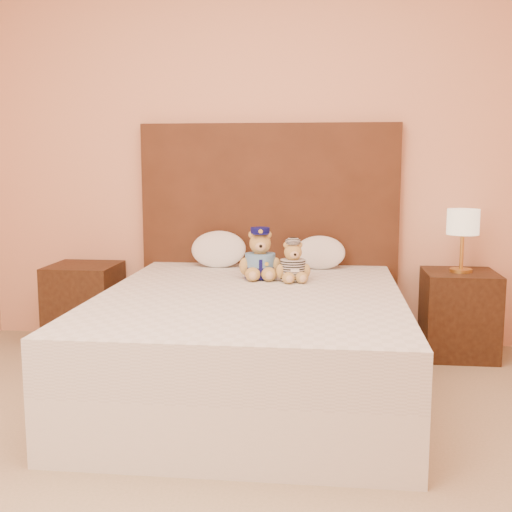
{
  "coord_description": "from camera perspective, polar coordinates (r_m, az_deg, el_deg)",
  "views": [
    {
      "loc": [
        0.41,
        -2.14,
        1.25
      ],
      "look_at": [
        -0.0,
        1.45,
        0.71
      ],
      "focal_mm": 45.0,
      "sensor_mm": 36.0,
      "label": 1
    }
  ],
  "objects": [
    {
      "name": "teddy_prisoner",
      "position": [
        3.75,
        3.3,
        -0.45
      ],
      "size": [
        0.26,
        0.25,
        0.24
      ],
      "primitive_type": null,
      "rotation": [
        0.0,
        0.0,
        0.24
      ],
      "color": "#B48C46",
      "rests_on": "bed"
    },
    {
      "name": "nightstand_left",
      "position": [
        4.57,
        -14.99,
        -4.16
      ],
      "size": [
        0.45,
        0.45,
        0.55
      ],
      "primitive_type": "cube",
      "color": "#3D2513",
      "rests_on": "ground"
    },
    {
      "name": "pillow_left",
      "position": [
        4.27,
        -3.35,
        0.77
      ],
      "size": [
        0.37,
        0.24,
        0.26
      ],
      "primitive_type": "ellipsoid",
      "color": "white",
      "rests_on": "bed"
    },
    {
      "name": "headboard",
      "position": [
        4.4,
        1.14,
        1.93
      ],
      "size": [
        1.75,
        0.08,
        1.5
      ],
      "primitive_type": "cube",
      "color": "#4B2816",
      "rests_on": "ground"
    },
    {
      "name": "pillow_right",
      "position": [
        4.21,
        5.71,
        0.46
      ],
      "size": [
        0.33,
        0.21,
        0.23
      ],
      "primitive_type": "ellipsoid",
      "color": "white",
      "rests_on": "bed"
    },
    {
      "name": "bed",
      "position": [
        3.51,
        -0.44,
        -7.69
      ],
      "size": [
        1.6,
        2.0,
        0.55
      ],
      "color": "white",
      "rests_on": "ground"
    },
    {
      "name": "teddy_police",
      "position": [
        3.83,
        0.37,
        0.23
      ],
      "size": [
        0.3,
        0.29,
        0.3
      ],
      "primitive_type": null,
      "rotation": [
        0.0,
        0.0,
        0.15
      ],
      "color": "#B48C46",
      "rests_on": "bed"
    },
    {
      "name": "ground",
      "position": [
        2.52,
        -3.98,
        -21.39
      ],
      "size": [
        4.0,
        4.5,
        0.0
      ],
      "primitive_type": "cube",
      "color": "tan",
      "rests_on": "ground"
    },
    {
      "name": "lamp",
      "position": [
        4.25,
        17.92,
        2.62
      ],
      "size": [
        0.2,
        0.2,
        0.4
      ],
      "color": "gold",
      "rests_on": "nightstand_right"
    },
    {
      "name": "nightstand_right",
      "position": [
        4.34,
        17.58,
        -4.93
      ],
      "size": [
        0.45,
        0.45,
        0.55
      ],
      "primitive_type": "cube",
      "color": "#3D2513",
      "rests_on": "ground"
    },
    {
      "name": "room_walls",
      "position": [
        2.69,
        -2.52,
        20.4
      ],
      "size": [
        4.04,
        4.52,
        2.72
      ],
      "color": "#F1A983",
      "rests_on": "ground"
    }
  ]
}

